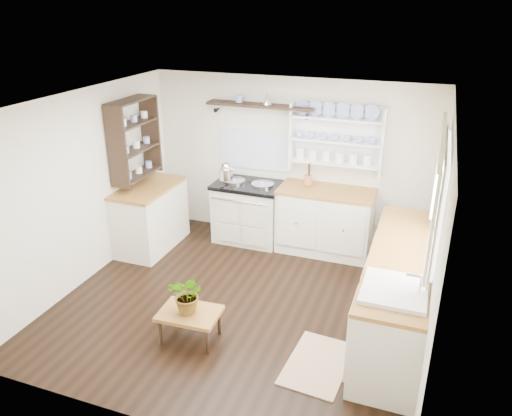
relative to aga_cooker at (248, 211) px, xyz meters
The scene contains 19 objects.
floor 1.71m from the aga_cooker, 72.26° to the right, with size 4.00×3.80×0.01m, color black.
wall_back 0.93m from the aga_cooker, 33.33° to the left, with size 4.00×0.02×2.30m, color beige.
wall_right 3.04m from the aga_cooker, 32.10° to the right, with size 0.02×3.80×2.30m, color beige.
wall_left 2.28m from the aga_cooker, 133.66° to the right, with size 0.02×3.80×2.30m, color beige.
ceiling 2.49m from the aga_cooker, 72.26° to the right, with size 4.00×3.80×0.01m, color white.
window 3.05m from the aga_cooker, 30.08° to the right, with size 0.08×1.55×1.22m.
aga_cooker is the anchor object (origin of this frame).
back_cabinets 1.10m from the aga_cooker, ahead, with size 1.27×0.63×0.90m.
right_cabinets 2.65m from the aga_cooker, 33.72° to the right, with size 0.62×2.43×0.90m.
belfast_sink 3.15m from the aga_cooker, 45.22° to the right, with size 0.55×0.60×0.45m.
left_cabinets 1.37m from the aga_cooker, 150.79° to the right, with size 0.62×1.13×0.90m.
plate_rack 1.63m from the aga_cooker, 14.30° to the left, with size 1.20×0.22×0.90m.
high_shelf 1.49m from the aga_cooker, 63.77° to the left, with size 1.50×0.29×0.16m.
left_shelving 1.86m from the aga_cooker, 153.41° to the right, with size 0.28×0.80×1.05m, color black.
kettle 0.68m from the aga_cooker, 156.86° to the right, with size 0.20×0.20×0.24m, color silver, non-canonical shape.
utensil_crock 0.99m from the aga_cooker, ahead, with size 0.11×0.11×0.13m, color #A2633B.
center_table 2.38m from the aga_cooker, 83.62° to the right, with size 0.63×0.47×0.33m.
potted_plant 2.38m from the aga_cooker, 83.62° to the right, with size 0.36×0.32×0.40m, color #3F7233.
floor_rug 2.83m from the aga_cooker, 55.39° to the right, with size 0.55×0.85×0.02m, color #9D7C5B.
Camera 1 is at (1.84, -4.53, 3.25)m, focal length 35.00 mm.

